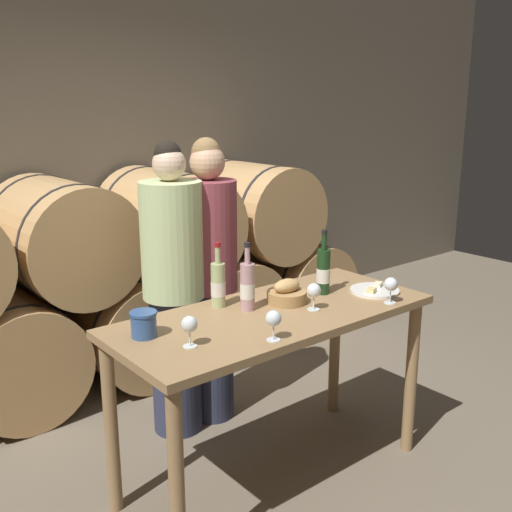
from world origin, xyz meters
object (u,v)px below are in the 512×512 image
wine_glass_left (274,319)px  wine_glass_center (314,291)px  wine_bottle_red (323,271)px  blue_crock (144,323)px  cheese_plate (375,290)px  wine_bottle_white (218,284)px  wine_glass_right (391,285)px  person_left (174,291)px  tasting_table (274,337)px  bread_basket (287,294)px  wine_glass_far_left (189,325)px  person_right (210,280)px  wine_bottle_rose (247,286)px

wine_glass_left → wine_glass_center: same height
wine_bottle_red → blue_crock: size_ratio=2.89×
cheese_plate → wine_glass_left: wine_glass_left is taller
wine_bottle_white → wine_glass_right: wine_bottle_white is taller
wine_bottle_white → wine_glass_center: (0.33, -0.33, -0.02)m
wine_bottle_white → cheese_plate: bearing=-23.2°
cheese_plate → wine_glass_left: bearing=-169.3°
person_left → wine_glass_left: bearing=-96.6°
tasting_table → blue_crock: blue_crock is taller
blue_crock → cheese_plate: (1.26, -0.22, -0.05)m
cheese_plate → wine_glass_right: (-0.08, -0.17, 0.09)m
wine_glass_right → person_left: bearing=123.3°
person_left → bread_basket: person_left is taller
wine_bottle_white → wine_glass_far_left: bearing=-139.3°
wine_bottle_red → wine_glass_center: wine_bottle_red is taller
bread_basket → wine_glass_far_left: wine_glass_far_left is taller
person_right → wine_glass_far_left: bearing=-129.3°
person_left → wine_glass_right: size_ratio=12.60×
blue_crock → wine_glass_right: size_ratio=0.88×
blue_crock → bread_basket: bearing=-4.1°
wine_bottle_white → wine_glass_center: 0.47m
blue_crock → wine_glass_right: (1.18, -0.39, 0.03)m
wine_bottle_white → blue_crock: wine_bottle_white is taller
wine_bottle_rose → bread_basket: 0.23m
wine_bottle_white → bread_basket: 0.35m
bread_basket → wine_glass_far_left: bearing=-166.7°
tasting_table → person_left: size_ratio=0.95×
blue_crock → wine_glass_center: 0.84m
person_left → wine_glass_right: person_left is taller
wine_glass_center → wine_glass_right: same height
person_left → wine_bottle_white: size_ratio=5.19×
tasting_table → wine_glass_center: size_ratio=12.02×
wine_glass_left → wine_glass_far_left: bearing=152.0°
tasting_table → blue_crock: 0.68m
wine_bottle_white → blue_crock: bearing=-166.6°
tasting_table → person_right: size_ratio=0.95×
person_left → cheese_plate: 1.11m
wine_bottle_rose → wine_glass_center: bearing=-39.4°
blue_crock → bread_basket: bread_basket is taller
tasting_table → wine_glass_far_left: bearing=-169.5°
wine_bottle_white → wine_glass_far_left: wine_bottle_white is taller
person_left → wine_glass_left: (-0.11, -0.99, 0.15)m
person_right → wine_glass_left: person_right is taller
bread_basket → wine_glass_left: size_ratio=1.50×
tasting_table → cheese_plate: cheese_plate is taller
wine_glass_far_left → wine_glass_right: size_ratio=1.00×
wine_bottle_rose → bread_basket: bearing=-11.0°
person_right → wine_bottle_rose: person_right is taller
wine_glass_far_left → wine_glass_right: same height
wine_bottle_red → wine_bottle_white: bearing=161.8°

